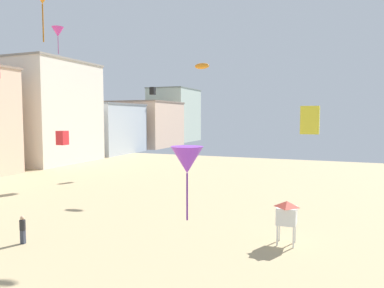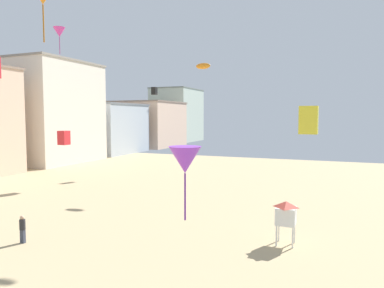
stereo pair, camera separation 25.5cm
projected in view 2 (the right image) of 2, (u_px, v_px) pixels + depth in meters
name	position (u px, v px, depth m)	size (l,w,h in m)	color
boardwalk_hotel_mid	(43.00, 112.00, 58.58)	(14.74, 14.69, 16.34)	silver
boardwalk_hotel_far	(102.00, 128.00, 73.51)	(14.37, 14.51, 10.09)	#ADB7C1
boardwalk_hotel_distant	(144.00, 124.00, 89.54)	(16.52, 16.87, 11.19)	beige
boardwalk_hotel_furthest	(177.00, 115.00, 107.84)	(11.42, 16.47, 15.87)	#B7C6B2
kite_flyer	(22.00, 228.00, 20.76)	(0.34, 0.34, 1.64)	#383D4C
lifeguard_stand	(286.00, 213.00, 20.43)	(1.10, 1.10, 2.55)	white
kite_black_box	(154.00, 91.00, 47.20)	(0.64, 0.64, 1.01)	black
kite_yellow_box	(309.00, 120.00, 16.82)	(0.85, 0.85, 1.33)	yellow
kite_red_box	(64.00, 138.00, 37.08)	(0.94, 0.94, 1.47)	red
kite_magenta_delta	(59.00, 32.00, 34.88)	(1.15, 1.15, 2.61)	#DB3D9E
kite_purple_delta	(185.00, 160.00, 16.25)	(1.51, 1.51, 3.44)	purple
kite_orange_parafoil	(203.00, 66.00, 36.99)	(1.59, 0.44, 0.62)	orange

